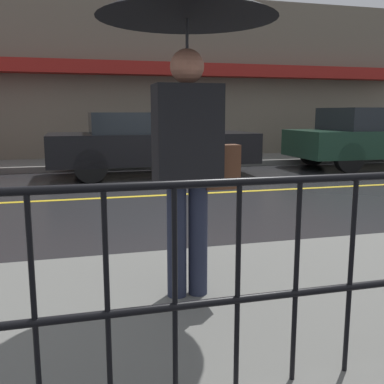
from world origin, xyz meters
name	(u,v)px	position (x,y,z in m)	size (l,w,h in m)	color
ground_plane	(175,195)	(0.00, 0.00, 0.00)	(80.00, 80.00, 0.00)	#262628
sidewalk_near	(319,299)	(0.00, -4.74, 0.07)	(28.00, 2.41, 0.15)	slate
sidewalk_far	(137,163)	(0.00, 4.51, 0.07)	(28.00, 1.95, 0.15)	slate
lane_marking	(175,195)	(0.00, 0.00, 0.00)	(25.20, 0.12, 0.01)	gold
building_storefront	(130,79)	(0.00, 5.60, 2.35)	(28.00, 0.85, 4.67)	#706656
pedestrian	(188,40)	(-0.94, -4.58, 1.86)	(1.15, 1.15, 2.10)	#23283D
car_black	(151,143)	(0.04, 2.56, 0.74)	(4.56, 1.80, 1.41)	black
car_dark_green	(378,137)	(5.98, 2.56, 0.79)	(4.64, 1.89, 1.52)	#193828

